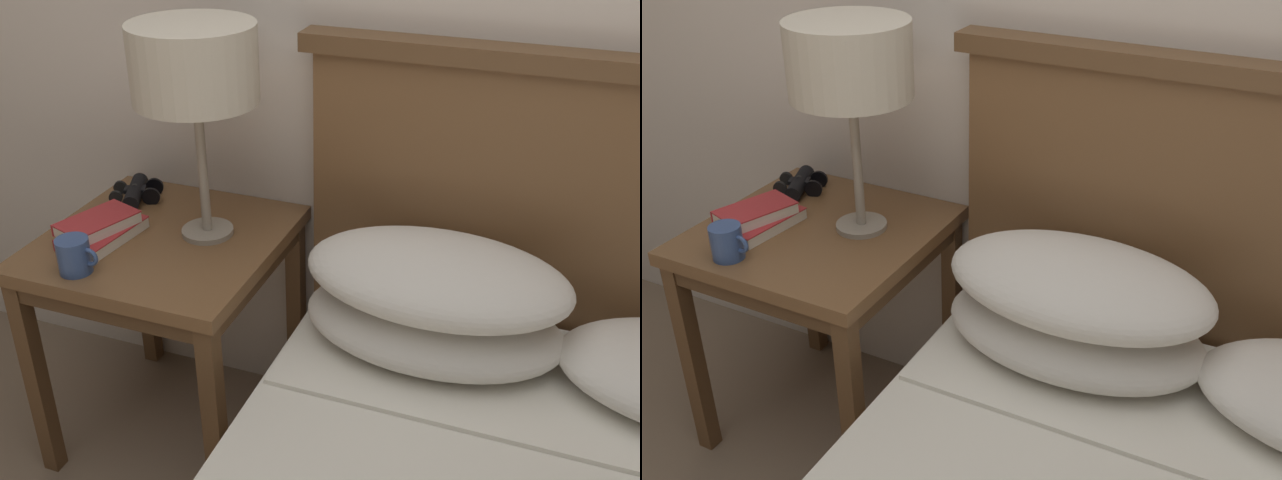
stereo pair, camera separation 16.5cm
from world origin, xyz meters
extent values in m
cube|color=brown|center=(-0.64, 0.75, 0.62)|extent=(0.58, 0.58, 0.04)
cube|color=brown|center=(-0.64, 0.75, 0.57)|extent=(0.55, 0.55, 0.05)
cube|color=brown|center=(-0.90, 0.50, 0.30)|extent=(0.04, 0.04, 0.60)
cube|color=brown|center=(-0.39, 0.50, 0.30)|extent=(0.04, 0.04, 0.60)
cube|color=brown|center=(-0.90, 1.01, 0.30)|extent=(0.04, 0.04, 0.60)
cube|color=brown|center=(-0.39, 1.01, 0.30)|extent=(0.04, 0.04, 0.60)
cube|color=white|center=(0.34, 0.66, 0.46)|extent=(1.20, 0.28, 0.01)
cube|color=brown|center=(0.34, 1.01, 0.54)|extent=(1.32, 0.06, 1.08)
cube|color=brown|center=(0.34, 1.01, 1.10)|extent=(1.38, 0.10, 0.04)
ellipsoid|color=silver|center=(0.05, 0.77, 0.53)|extent=(0.60, 0.36, 0.15)
ellipsoid|color=silver|center=(0.05, 0.77, 0.66)|extent=(0.60, 0.36, 0.15)
cylinder|color=gray|center=(-0.54, 0.81, 0.64)|extent=(0.13, 0.13, 0.01)
cylinder|color=gray|center=(-0.54, 0.81, 0.81)|extent=(0.02, 0.02, 0.33)
cylinder|color=beige|center=(-0.54, 0.81, 1.07)|extent=(0.29, 0.29, 0.18)
cube|color=silver|center=(-0.78, 0.69, 0.65)|extent=(0.15, 0.21, 0.03)
cube|color=#B2282D|center=(-0.78, 0.69, 0.66)|extent=(0.15, 0.22, 0.00)
cube|color=#B2282D|center=(-0.84, 0.70, 0.65)|extent=(0.03, 0.21, 0.03)
cube|color=silver|center=(-0.78, 0.69, 0.68)|extent=(0.16, 0.21, 0.03)
cube|color=#B2282D|center=(-0.78, 0.69, 0.69)|extent=(0.16, 0.21, 0.00)
cube|color=#B2282D|center=(-0.83, 0.70, 0.68)|extent=(0.07, 0.18, 0.03)
cylinder|color=black|center=(-0.81, 0.89, 0.66)|extent=(0.08, 0.10, 0.04)
cylinder|color=black|center=(-0.77, 0.91, 0.66)|extent=(0.05, 0.03, 0.05)
cylinder|color=black|center=(-0.85, 0.87, 0.66)|extent=(0.04, 0.03, 0.04)
cylinder|color=black|center=(-0.84, 0.95, 0.66)|extent=(0.08, 0.10, 0.04)
cylinder|color=black|center=(-0.79, 0.96, 0.66)|extent=(0.05, 0.03, 0.05)
cylinder|color=black|center=(-0.88, 0.93, 0.66)|extent=(0.04, 0.03, 0.04)
cube|color=black|center=(-0.82, 0.92, 0.66)|extent=(0.07, 0.06, 0.01)
cylinder|color=black|center=(-0.82, 0.92, 0.67)|extent=(0.02, 0.02, 0.02)
cylinder|color=#334C84|center=(-0.74, 0.54, 0.68)|extent=(0.08, 0.08, 0.08)
torus|color=#334C84|center=(-0.70, 0.54, 0.68)|extent=(0.05, 0.01, 0.05)
camera|label=1|loc=(0.30, -0.65, 1.54)|focal=42.00mm
camera|label=2|loc=(0.45, -0.59, 1.54)|focal=42.00mm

